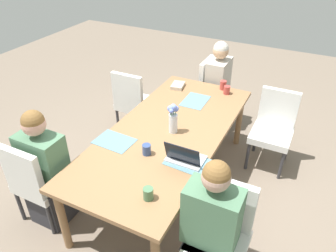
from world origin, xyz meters
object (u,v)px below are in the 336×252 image
coffee_mug_near_right (148,194)px  coffee_mug_centre_left (227,90)px  person_far_left_far (210,232)px  person_near_left_near (47,174)px  chair_near_right_near (133,100)px  chair_head_left_left_mid (213,89)px  chair_far_right_mid (274,126)px  laptop_far_left_far (185,157)px  coffee_mug_near_left (223,85)px  book_red_cover (178,86)px  coffee_mug_centre_right (146,149)px  person_head_left_left_mid (217,90)px  flower_vase (173,118)px  chair_near_left_near (37,180)px  dining_table (168,135)px  chair_far_left_far (221,230)px

coffee_mug_near_right → coffee_mug_centre_left: bearing=-179.9°
person_far_left_far → person_near_left_near: bearing=-87.9°
chair_near_right_near → coffee_mug_near_right: bearing=35.4°
chair_head_left_left_mid → coffee_mug_centre_left: size_ratio=9.21×
chair_head_left_left_mid → chair_far_right_mid: (0.58, 0.93, 0.00)m
laptop_far_left_far → coffee_mug_near_left: bearing=-174.3°
chair_head_left_left_mid → book_red_cover: size_ratio=4.50×
laptop_far_left_far → coffee_mug_centre_right: bearing=-80.8°
person_head_left_left_mid → coffee_mug_centre_left: size_ratio=12.22×
flower_vase → chair_far_right_mid: bearing=138.0°
chair_near_right_near → coffee_mug_centre_right: size_ratio=9.13×
coffee_mug_near_left → book_red_cover: bearing=-69.3°
chair_near_left_near → person_far_left_far: person_far_left_far is taller
person_head_left_left_mid → coffee_mug_centre_left: (0.43, 0.25, 0.25)m
chair_near_left_near → chair_far_right_mid: same height
dining_table → coffee_mug_centre_left: (-1.01, 0.27, 0.11)m
flower_vase → coffee_mug_centre_left: bearing=167.8°
chair_head_left_left_mid → person_far_left_far: (2.31, 0.81, 0.03)m
coffee_mug_centre_right → coffee_mug_near_right: bearing=31.3°
chair_far_right_mid → coffee_mug_near_right: 1.93m
person_near_left_near → coffee_mug_centre_left: size_ratio=12.22×
laptop_far_left_far → chair_head_left_left_mid: bearing=-168.1°
person_near_left_near → flower_vase: size_ratio=3.93×
chair_near_left_near → chair_far_right_mid: bearing=137.0°
coffee_mug_near_right → book_red_cover: 1.89m
chair_head_left_left_mid → coffee_mug_centre_right: chair_head_left_left_mid is taller
person_far_left_far → coffee_mug_centre_left: bearing=-165.1°
chair_near_left_near → person_head_left_left_mid: person_head_left_left_mid is taller
flower_vase → coffee_mug_centre_right: bearing=-7.9°
person_near_left_near → chair_near_left_near: bearing=-38.8°
person_near_left_near → chair_far_right_mid: (-1.79, 1.68, -0.03)m
person_head_left_left_mid → person_far_left_far: 2.37m
chair_near_left_near → flower_vase: size_ratio=2.96×
dining_table → person_far_left_far: bearing=43.0°
chair_near_left_near → book_red_cover: size_ratio=4.50×
chair_near_left_near → laptop_far_left_far: size_ratio=2.81×
chair_head_left_left_mid → chair_far_left_far: bearing=21.2°
person_far_left_far → coffee_mug_centre_right: bearing=-117.1°
coffee_mug_near_right → chair_head_left_left_mid: bearing=-172.2°
person_head_left_left_mid → chair_far_right_mid: person_head_left_left_mid is taller
chair_near_right_near → coffee_mug_centre_right: chair_near_right_near is taller
flower_vase → chair_far_left_far: bearing=46.0°
flower_vase → laptop_far_left_far: bearing=38.3°
coffee_mug_centre_left → coffee_mug_near_left: bearing=-141.1°
person_near_left_near → laptop_far_left_far: (-0.50, 1.14, 0.24)m
flower_vase → coffee_mug_centre_left: (-1.01, 0.22, -0.11)m
chair_head_left_left_mid → chair_near_right_near: (0.77, -0.82, 0.00)m
chair_near_left_near → coffee_mug_centre_right: 1.04m
chair_near_left_near → flower_vase: bearing=135.9°
laptop_far_left_far → coffee_mug_centre_right: size_ratio=3.24×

